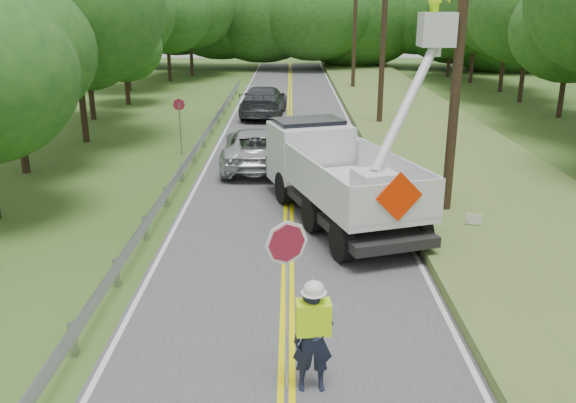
{
  "coord_description": "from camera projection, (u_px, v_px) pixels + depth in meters",
  "views": [
    {
      "loc": [
        0.07,
        -9.04,
        6.44
      ],
      "look_at": [
        0.0,
        6.0,
        1.5
      ],
      "focal_mm": 37.34,
      "sensor_mm": 36.0,
      "label": 1
    }
  ],
  "objects": [
    {
      "name": "utility_poles",
      "position": [
        408.0,
        35.0,
        25.09
      ],
      "size": [
        1.6,
        43.3,
        10.0
      ],
      "color": "black",
      "rests_on": "ground"
    },
    {
      "name": "guardrail",
      "position": [
        191.0,
        156.0,
        24.6
      ],
      "size": [
        0.18,
        48.0,
        0.77
      ],
      "color": "#919499",
      "rests_on": "ground"
    },
    {
      "name": "road",
      "position": [
        289.0,
        174.0,
        23.89
      ],
      "size": [
        7.2,
        96.0,
        0.03
      ],
      "color": "#454447",
      "rests_on": "ground"
    },
    {
      "name": "treeline_horizon",
      "position": [
        320.0,
        15.0,
        62.14
      ],
      "size": [
        57.45,
        15.41,
        12.06
      ],
      "color": "#1C4C1C",
      "rests_on": "ground"
    },
    {
      "name": "ground",
      "position": [
        286.0,
        387.0,
        10.6
      ],
      "size": [
        140.0,
        140.0,
        0.0
      ],
      "primitive_type": "plane",
      "color": "#30521A",
      "rests_on": "ground"
    },
    {
      "name": "tall_grass_verge",
      "position": [
        467.0,
        171.0,
        23.82
      ],
      "size": [
        7.0,
        96.0,
        0.3
      ],
      "primitive_type": "cube",
      "color": "#597530",
      "rests_on": "ground"
    },
    {
      "name": "flagger",
      "position": [
        312.0,
        332.0,
        10.22
      ],
      "size": [
        1.17,
        0.5,
        3.13
      ],
      "color": "#191E33",
      "rests_on": "road"
    },
    {
      "name": "suv_silver",
      "position": [
        256.0,
        147.0,
        24.84
      ],
      "size": [
        2.83,
        5.86,
        1.61
      ],
      "primitive_type": "imported",
      "rotation": [
        0.0,
        0.0,
        3.17
      ],
      "color": "silver",
      "rests_on": "road"
    },
    {
      "name": "stop_sign_permanent",
      "position": [
        180.0,
        118.0,
        26.64
      ],
      "size": [
        0.53,
        0.11,
        2.52
      ],
      "color": "#919499",
      "rests_on": "ground"
    },
    {
      "name": "suv_darkgrey",
      "position": [
        264.0,
        101.0,
        36.26
      ],
      "size": [
        2.89,
        6.3,
        1.79
      ],
      "primitive_type": "imported",
      "rotation": [
        0.0,
        0.0,
        3.08
      ],
      "color": "#3B3F44",
      "rests_on": "road"
    },
    {
      "name": "bucket_truck",
      "position": [
        334.0,
        162.0,
        19.18
      ],
      "size": [
        5.58,
        8.13,
        7.43
      ],
      "color": "black",
      "rests_on": "road"
    },
    {
      "name": "treeline_left",
      "position": [
        122.0,
        21.0,
        37.7
      ],
      "size": [
        11.43,
        53.27,
        10.2
      ],
      "color": "#332319",
      "rests_on": "ground"
    },
    {
      "name": "yard_sign",
      "position": [
        474.0,
        220.0,
        17.48
      ],
      "size": [
        0.44,
        0.16,
        0.66
      ],
      "color": "white",
      "rests_on": "ground"
    }
  ]
}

